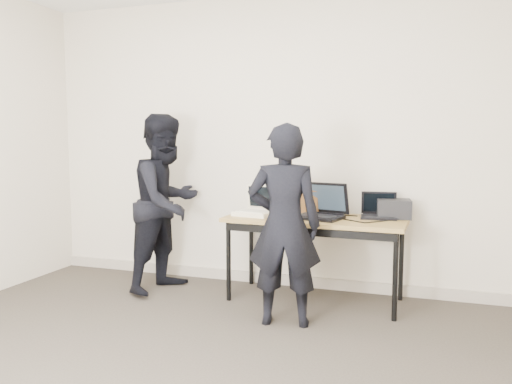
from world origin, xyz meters
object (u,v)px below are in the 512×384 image
at_px(equipment_box, 394,209).
at_px(person_typist, 284,225).
at_px(laptop_center, 321,210).
at_px(leather_satchel, 301,199).
at_px(person_observer, 167,203).
at_px(laptop_right, 379,212).
at_px(desk, 315,225).
at_px(laptop_beige, 257,209).

bearing_deg(equipment_box, person_typist, -132.82).
relative_size(laptop_center, leather_satchel, 1.21).
relative_size(equipment_box, person_observer, 0.17).
xyz_separation_m(laptop_right, person_observer, (-1.86, -0.27, 0.03)).
distance_m(desk, leather_satchel, 0.34).
xyz_separation_m(equipment_box, person_typist, (-0.74, -0.80, -0.05)).
xyz_separation_m(laptop_beige, laptop_right, (1.03, 0.18, -0.00)).
bearing_deg(laptop_beige, laptop_right, 21.09).
relative_size(person_typist, person_observer, 0.93).
height_order(laptop_right, person_observer, person_observer).
xyz_separation_m(laptop_beige, laptop_center, (0.57, 0.02, 0.01)).
distance_m(desk, equipment_box, 0.67).
bearing_deg(leather_satchel, person_observer, -159.06).
xyz_separation_m(desk, laptop_right, (0.51, 0.17, 0.11)).
relative_size(laptop_center, equipment_box, 1.66).
bearing_deg(person_observer, desk, -72.01).
relative_size(desk, laptop_center, 3.37).
relative_size(laptop_right, leather_satchel, 0.84).
bearing_deg(leather_satchel, laptop_right, 0.75).
relative_size(laptop_center, person_typist, 0.30).
distance_m(laptop_center, person_typist, 0.64).
height_order(laptop_right, equipment_box, laptop_right).
distance_m(leather_satchel, person_typist, 0.84).
height_order(laptop_center, person_typist, person_typist).
distance_m(desk, person_observer, 1.36).
bearing_deg(equipment_box, laptop_right, -170.02).
xyz_separation_m(leather_satchel, person_observer, (-1.17, -0.32, -0.04)).
xyz_separation_m(laptop_center, equipment_box, (0.58, 0.18, 0.01)).
relative_size(laptop_beige, laptop_right, 1.19).
relative_size(laptop_center, laptop_right, 1.43).
bearing_deg(laptop_beige, person_typist, -44.39).
bearing_deg(person_typist, equipment_box, -143.34).
bearing_deg(laptop_beige, equipment_box, 21.11).
bearing_deg(laptop_center, person_typist, -90.64).
bearing_deg(desk, equipment_box, 19.49).
bearing_deg(laptop_beige, laptop_center, 13.19).
bearing_deg(leather_satchel, equipment_box, 2.98).
distance_m(desk, laptop_beige, 0.53).
bearing_deg(laptop_center, equipment_box, 31.13).
bearing_deg(laptop_center, laptop_right, 33.00).
height_order(laptop_beige, person_typist, person_typist).
distance_m(equipment_box, person_observer, 2.00).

